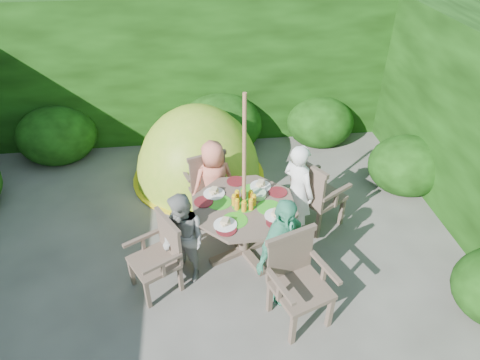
{
  "coord_description": "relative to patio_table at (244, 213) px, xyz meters",
  "views": [
    {
      "loc": [
        0.15,
        -3.35,
        3.95
      ],
      "look_at": [
        0.66,
        1.01,
        0.85
      ],
      "focal_mm": 32.0,
      "sensor_mm": 36.0,
      "label": 1
    }
  ],
  "objects": [
    {
      "name": "ground",
      "position": [
        -0.67,
        -0.62,
        -0.64
      ],
      "size": [
        60.0,
        60.0,
        0.0
      ],
      "primitive_type": "plane",
      "color": "#4C4944",
      "rests_on": "ground"
    },
    {
      "name": "dome_tent",
      "position": [
        -0.51,
        1.77,
        -0.64
      ],
      "size": [
        2.37,
        2.37,
        2.41
      ],
      "rotation": [
        0.0,
        0.0,
        -0.23
      ],
      "color": "#7EB021",
      "rests_on": "ground"
    },
    {
      "name": "child_front",
      "position": [
        0.31,
        -0.74,
        0.04
      ],
      "size": [
        0.81,
        0.78,
        1.36
      ],
      "primitive_type": "imported",
      "rotation": [
        0.0,
        0.0,
        0.74
      ],
      "color": "#4CB38A",
      "rests_on": "ground"
    },
    {
      "name": "parasol_pole",
      "position": [
        -0.0,
        -0.0,
        0.46
      ],
      "size": [
        0.06,
        0.06,
        2.2
      ],
      "primitive_type": "cylinder",
      "rotation": [
        0.0,
        0.0,
        0.41
      ],
      "color": "#98613C",
      "rests_on": "ground"
    },
    {
      "name": "hedge_enclosure",
      "position": [
        -0.67,
        0.72,
        0.61
      ],
      "size": [
        9.0,
        9.0,
        2.5
      ],
      "color": "black",
      "rests_on": "ground"
    },
    {
      "name": "child_back",
      "position": [
        -0.32,
        0.73,
        -0.04
      ],
      "size": [
        0.69,
        0.55,
        1.22
      ],
      "primitive_type": "imported",
      "rotation": [
        0.0,
        0.0,
        3.46
      ],
      "color": "#DF745C",
      "rests_on": "ground"
    },
    {
      "name": "child_left",
      "position": [
        -0.74,
        -0.32,
        -0.06
      ],
      "size": [
        0.71,
        0.72,
        1.18
      ],
      "primitive_type": "imported",
      "rotation": [
        0.0,
        0.0,
        -0.83
      ],
      "color": "gray",
      "rests_on": "ground"
    },
    {
      "name": "garden_chair_front",
      "position": [
        0.43,
        -1.0,
        -0.11
      ],
      "size": [
        0.75,
        0.7,
        1.0
      ],
      "rotation": [
        0.0,
        0.0,
        0.35
      ],
      "color": "#48392F",
      "rests_on": "ground"
    },
    {
      "name": "patio_table",
      "position": [
        0.0,
        0.0,
        0.0
      ],
      "size": [
        1.73,
        1.73,
        0.92
      ],
      "rotation": [
        0.0,
        0.0,
        0.41
      ],
      "color": "#48392F",
      "rests_on": "ground"
    },
    {
      "name": "garden_chair_back",
      "position": [
        -0.44,
        1.0,
        -0.14
      ],
      "size": [
        0.69,
        0.65,
        0.94
      ],
      "rotation": [
        0.0,
        0.0,
        3.47
      ],
      "color": "#48392F",
      "rests_on": "ground"
    },
    {
      "name": "garden_chair_right",
      "position": [
        1.0,
        0.42,
        -0.1
      ],
      "size": [
        0.78,
        0.8,
        1.02
      ],
      "rotation": [
        0.0,
        0.0,
        2.12
      ],
      "color": "#48392F",
      "rests_on": "ground"
    },
    {
      "name": "child_right",
      "position": [
        0.73,
        0.31,
        0.03
      ],
      "size": [
        0.54,
        0.59,
        1.35
      ],
      "primitive_type": "imported",
      "rotation": [
        0.0,
        0.0,
        2.14
      ],
      "color": "white",
      "rests_on": "ground"
    },
    {
      "name": "garden_chair_left",
      "position": [
        -1.02,
        -0.43,
        -0.17
      ],
      "size": [
        0.68,
        0.7,
        0.9
      ],
      "rotation": [
        0.0,
        0.0,
        -1.05
      ],
      "color": "#48392F",
      "rests_on": "ground"
    }
  ]
}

